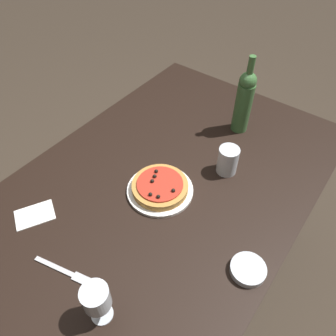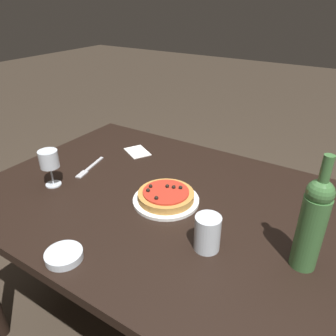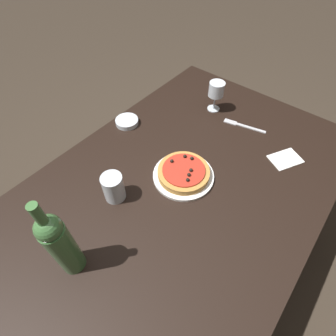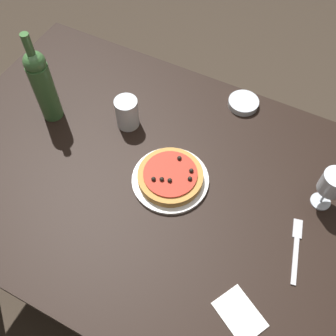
# 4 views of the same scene
# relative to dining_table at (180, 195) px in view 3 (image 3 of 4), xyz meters

# --- Properties ---
(ground_plane) EXTENTS (14.00, 14.00, 0.00)m
(ground_plane) POSITION_rel_dining_table_xyz_m (0.00, 0.00, -0.67)
(ground_plane) COLOR #382D23
(dining_table) EXTENTS (1.50, 0.98, 0.75)m
(dining_table) POSITION_rel_dining_table_xyz_m (0.00, 0.00, 0.00)
(dining_table) COLOR black
(dining_table) RESTS_ON ground_plane
(dinner_plate) EXTENTS (0.24, 0.24, 0.01)m
(dinner_plate) POSITION_rel_dining_table_xyz_m (0.03, 0.02, 0.09)
(dinner_plate) COLOR white
(dinner_plate) RESTS_ON dining_table
(pizza) EXTENTS (0.20, 0.20, 0.04)m
(pizza) POSITION_rel_dining_table_xyz_m (0.03, 0.02, 0.11)
(pizza) COLOR #BC843D
(pizza) RESTS_ON dinner_plate
(wine_glass) EXTENTS (0.07, 0.07, 0.15)m
(wine_glass) POSITION_rel_dining_table_xyz_m (0.47, 0.16, 0.19)
(wine_glass) COLOR silver
(wine_glass) RESTS_ON dining_table
(wine_bottle) EXTENTS (0.07, 0.07, 0.34)m
(wine_bottle) POSITION_rel_dining_table_xyz_m (-0.45, 0.07, 0.23)
(wine_bottle) COLOR #3D6B38
(wine_bottle) RESTS_ON dining_table
(water_cup) EXTENTS (0.08, 0.08, 0.11)m
(water_cup) POSITION_rel_dining_table_xyz_m (-0.20, 0.16, 0.14)
(water_cup) COLOR silver
(water_cup) RESTS_ON dining_table
(side_bowl) EXTENTS (0.11, 0.11, 0.02)m
(side_bowl) POSITION_rel_dining_table_xyz_m (0.12, 0.42, 0.09)
(side_bowl) COLOR silver
(side_bowl) RESTS_ON dining_table
(fork) EXTENTS (0.06, 0.20, 0.00)m
(fork) POSITION_rel_dining_table_xyz_m (0.45, -0.02, 0.08)
(fork) COLOR #B7B7BC
(fork) RESTS_ON dining_table
(paper_napkin) EXTENTS (0.16, 0.14, 0.00)m
(paper_napkin) POSITION_rel_dining_table_xyz_m (0.38, -0.26, 0.08)
(paper_napkin) COLOR white
(paper_napkin) RESTS_ON dining_table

